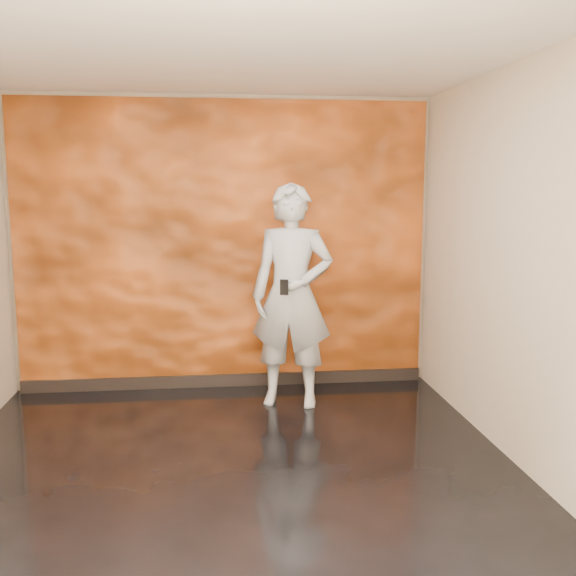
# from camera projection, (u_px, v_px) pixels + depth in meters

# --- Properties ---
(room) EXTENTS (4.02, 4.02, 2.81)m
(room) POSITION_uv_depth(u_px,v_px,m) (229.00, 269.00, 4.22)
(room) COLOR black
(room) RESTS_ON ground
(feature_wall) EXTENTS (3.90, 0.06, 2.75)m
(feature_wall) POSITION_uv_depth(u_px,v_px,m) (224.00, 246.00, 6.15)
(feature_wall) COLOR orange
(feature_wall) RESTS_ON ground
(baseboard) EXTENTS (3.90, 0.04, 0.12)m
(baseboard) POSITION_uv_depth(u_px,v_px,m) (226.00, 380.00, 6.31)
(baseboard) COLOR black
(baseboard) RESTS_ON ground
(man) EXTENTS (0.82, 0.65, 1.98)m
(man) POSITION_uv_depth(u_px,v_px,m) (292.00, 296.00, 5.67)
(man) COLOR #969CA4
(man) RESTS_ON ground
(phone) EXTENTS (0.07, 0.04, 0.13)m
(phone) POSITION_uv_depth(u_px,v_px,m) (284.00, 287.00, 5.34)
(phone) COLOR black
(phone) RESTS_ON man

